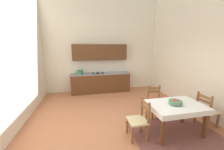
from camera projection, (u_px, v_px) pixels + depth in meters
ground_plane at (121, 128)px, 3.55m from camera, size 5.81×7.04×0.10m
wall_back at (103, 46)px, 6.23m from camera, size 5.81×0.12×4.24m
wall_right at (215, 46)px, 3.64m from camera, size 0.12×7.04×4.24m
area_rug at (176, 134)px, 3.22m from camera, size 2.10×1.60×0.01m
kitchen_cabinetry at (100, 74)px, 6.14m from camera, size 2.69×0.63×2.20m
dining_table at (176, 110)px, 3.18m from camera, size 1.28×0.87×0.75m
dining_chair_tv_side at (139, 120)px, 3.05m from camera, size 0.43×0.43×0.93m
dining_chair_kitchen_side at (155, 102)px, 4.01m from camera, size 0.45×0.45×0.93m
dining_chair_window_side at (206, 111)px, 3.49m from camera, size 0.47×0.47×0.93m
fruit_bowl at (175, 102)px, 3.13m from camera, size 0.30×0.30×0.12m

